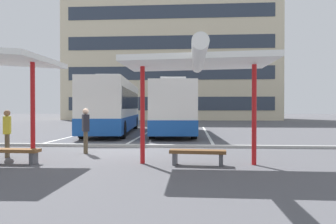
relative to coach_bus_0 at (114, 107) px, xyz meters
The scene contains 13 objects.
ground_plane 9.78m from the coach_bus_0, 76.71° to the right, with size 160.00×160.00×0.00m, color #515156.
terminal_building 29.95m from the coach_bus_0, 85.52° to the left, with size 30.22×12.25×23.35m.
coach_bus_0 is the anchor object (origin of this frame).
coach_bus_1 4.04m from the coach_bus_0, ahead, with size 3.09×10.75×3.50m.
lane_stripe_0 2.49m from the coach_bus_0, behind, with size 0.16×14.00×0.01m, color white.
lane_stripe_1 2.81m from the coach_bus_0, ahead, with size 0.16×14.00×0.01m, color white.
lane_stripe_2 6.46m from the coach_bus_0, ahead, with size 0.16×14.00×0.01m, color white.
bench_1 12.45m from the coach_bus_0, 91.24° to the right, with size 1.87×0.50×0.45m.
waiting_shelter_1 13.52m from the coach_bus_0, 66.25° to the right, with size 4.33×4.72×3.20m.
bench_2 13.46m from the coach_bus_0, 66.10° to the right, with size 1.68×0.55×0.45m.
platform_kerb 8.39m from the coach_bus_0, 74.38° to the right, with size 44.00×0.24×0.12m, color #ADADA8.
waiting_passenger_0 10.14m from the coach_bus_0, 82.45° to the right, with size 0.40×0.53×1.67m.
waiting_passenger_1 11.21m from the coach_bus_0, 95.38° to the right, with size 0.39×0.52×1.62m.
Camera 1 is at (3.04, -12.65, 1.69)m, focal length 35.51 mm.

